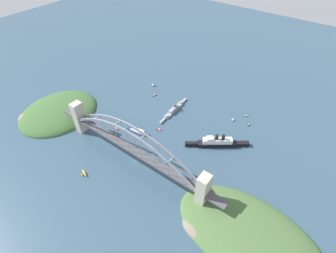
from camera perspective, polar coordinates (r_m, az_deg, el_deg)
name	(u,v)px	position (r m, az deg, el deg)	size (l,w,h in m)	color
ground_plane	(134,161)	(357.91, -7.64, -7.78)	(1400.00, 1400.00, 0.00)	#334C60
harbor_arch_bridge	(132,148)	(337.38, -8.06, -4.78)	(275.79, 15.22, 63.30)	#BCB29E
headland_west_shore	(58,113)	(469.21, -23.53, 2.81)	(114.90, 131.79, 28.39)	#3D6033
headland_east_shore	(246,234)	(311.62, 17.03, -22.12)	(166.32, 97.33, 25.06)	#476638
ocean_liner	(217,142)	(377.59, 11.05, -3.54)	(78.50, 61.73, 20.95)	black
naval_cruiser	(174,110)	(433.02, 1.33, 3.83)	(10.15, 80.39, 17.00)	gray
harbor_ferry_steamer	(137,131)	(396.35, -6.90, -1.04)	(39.08, 13.10, 7.34)	navy
seaplane_taxiing_near_bridge	(84,173)	(357.46, -18.44, -9.94)	(10.98, 7.34, 4.83)	#B7B7B2
small_boat_0	(159,130)	(398.38, -2.02, -0.70)	(10.19, 4.20, 2.01)	#B2231E
small_boat_1	(248,124)	(426.82, 17.62, 0.43)	(5.80, 6.93, 2.33)	black
small_boat_2	(246,116)	(442.82, 17.14, 2.27)	(7.87, 7.13, 1.75)	#2D6B3D
small_boat_3	(153,84)	(494.48, -3.38, 9.47)	(5.99, 8.00, 9.79)	#2D6B3D
small_boat_4	(117,129)	(407.69, -11.45, -0.49)	(10.76, 2.71, 2.16)	#B2231E
small_boat_5	(155,95)	(470.73, -2.99, 7.05)	(2.85, 9.42, 2.28)	brown
small_boat_6	(233,119)	(426.58, 14.40, 1.61)	(4.32, 6.78, 6.69)	#B2231E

